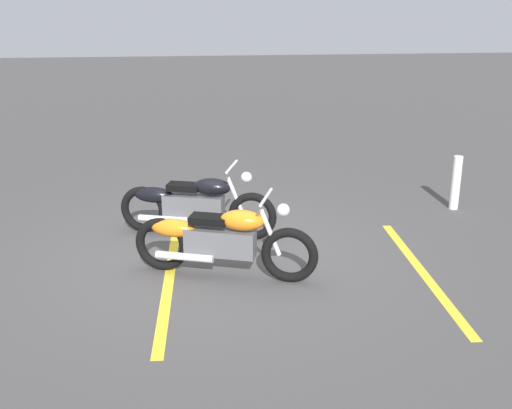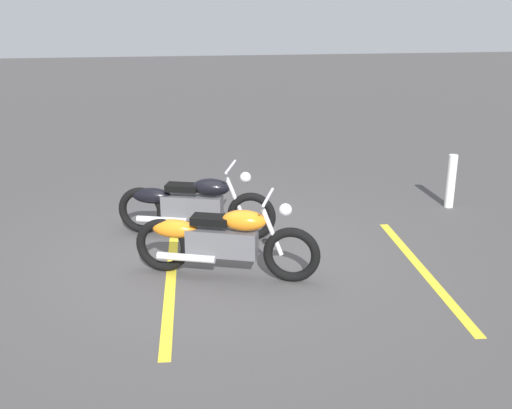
# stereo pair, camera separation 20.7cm
# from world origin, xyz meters

# --- Properties ---
(ground_plane) EXTENTS (60.00, 60.00, 0.00)m
(ground_plane) POSITION_xyz_m (0.00, 0.00, 0.00)
(ground_plane) COLOR #474444
(motorcycle_bright_foreground) EXTENTS (2.14, 0.89, 1.04)m
(motorcycle_bright_foreground) POSITION_xyz_m (0.00, -0.67, 0.46)
(motorcycle_bright_foreground) COLOR black
(motorcycle_bright_foreground) RESTS_ON ground
(motorcycle_dark_foreground) EXTENTS (2.16, 0.84, 1.04)m
(motorcycle_dark_foreground) POSITION_xyz_m (-0.27, 0.70, 0.46)
(motorcycle_dark_foreground) COLOR black
(motorcycle_dark_foreground) RESTS_ON ground
(bollard_post) EXTENTS (0.14, 0.14, 0.85)m
(bollard_post) POSITION_xyz_m (3.84, 1.33, 0.43)
(bollard_post) COLOR white
(bollard_post) RESTS_ON ground
(parking_stripe_near) EXTENTS (0.30, 3.20, 0.01)m
(parking_stripe_near) POSITION_xyz_m (-0.61, -0.83, 0.00)
(parking_stripe_near) COLOR yellow
(parking_stripe_near) RESTS_ON ground
(parking_stripe_mid) EXTENTS (0.30, 3.20, 0.01)m
(parking_stripe_mid) POSITION_xyz_m (2.45, -0.89, 0.00)
(parking_stripe_mid) COLOR yellow
(parking_stripe_mid) RESTS_ON ground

